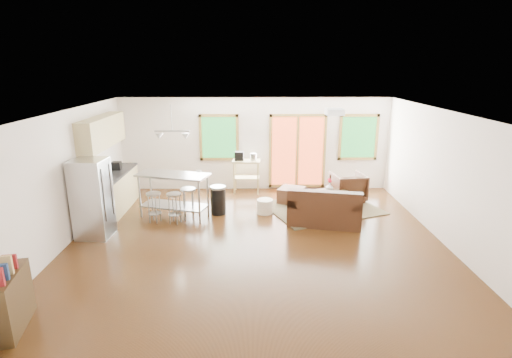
{
  "coord_description": "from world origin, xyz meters",
  "views": [
    {
      "loc": [
        -0.08,
        -7.55,
        3.45
      ],
      "look_at": [
        0.0,
        0.3,
        1.2
      ],
      "focal_mm": 28.0,
      "sensor_mm": 36.0,
      "label": 1
    }
  ],
  "objects_px": {
    "island": "(173,187)",
    "kitchen_cart": "(245,165)",
    "ottoman": "(291,195)",
    "coffee_table": "(327,195)",
    "refrigerator": "(93,199)",
    "armchair": "(348,186)",
    "rug": "(322,208)",
    "loveseat": "(324,209)"
  },
  "relations": [
    {
      "from": "island",
      "to": "kitchen_cart",
      "type": "xyz_separation_m",
      "value": [
        1.64,
        1.86,
        0.08
      ]
    },
    {
      "from": "ottoman",
      "to": "kitchen_cart",
      "type": "relative_size",
      "value": 0.51
    },
    {
      "from": "island",
      "to": "kitchen_cart",
      "type": "bearing_deg",
      "value": 48.52
    },
    {
      "from": "coffee_table",
      "to": "ottoman",
      "type": "bearing_deg",
      "value": 149.31
    },
    {
      "from": "refrigerator",
      "to": "kitchen_cart",
      "type": "bearing_deg",
      "value": 46.55
    },
    {
      "from": "coffee_table",
      "to": "armchair",
      "type": "xyz_separation_m",
      "value": [
        0.67,
        0.65,
        0.03
      ]
    },
    {
      "from": "ottoman",
      "to": "island",
      "type": "distance_m",
      "value": 3.04
    },
    {
      "from": "coffee_table",
      "to": "armchair",
      "type": "distance_m",
      "value": 0.94
    },
    {
      "from": "coffee_table",
      "to": "refrigerator",
      "type": "bearing_deg",
      "value": -163.05
    },
    {
      "from": "ottoman",
      "to": "rug",
      "type": "bearing_deg",
      "value": -31.19
    },
    {
      "from": "armchair",
      "to": "ottoman",
      "type": "relative_size",
      "value": 1.37
    },
    {
      "from": "loveseat",
      "to": "ottoman",
      "type": "relative_size",
      "value": 2.92
    },
    {
      "from": "loveseat",
      "to": "coffee_table",
      "type": "xyz_separation_m",
      "value": [
        0.22,
        0.91,
        0.04
      ]
    },
    {
      "from": "ottoman",
      "to": "kitchen_cart",
      "type": "bearing_deg",
      "value": 143.02
    },
    {
      "from": "rug",
      "to": "coffee_table",
      "type": "height_order",
      "value": "coffee_table"
    },
    {
      "from": "kitchen_cart",
      "to": "loveseat",
      "type": "bearing_deg",
      "value": -51.99
    },
    {
      "from": "loveseat",
      "to": "island",
      "type": "xyz_separation_m",
      "value": [
        -3.44,
        0.45,
        0.38
      ]
    },
    {
      "from": "ottoman",
      "to": "kitchen_cart",
      "type": "xyz_separation_m",
      "value": [
        -1.2,
        0.9,
        0.59
      ]
    },
    {
      "from": "armchair",
      "to": "kitchen_cart",
      "type": "relative_size",
      "value": 0.71
    },
    {
      "from": "loveseat",
      "to": "island",
      "type": "distance_m",
      "value": 3.49
    },
    {
      "from": "ottoman",
      "to": "island",
      "type": "xyz_separation_m",
      "value": [
        -2.84,
        -0.95,
        0.52
      ]
    },
    {
      "from": "refrigerator",
      "to": "kitchen_cart",
      "type": "relative_size",
      "value": 1.41
    },
    {
      "from": "coffee_table",
      "to": "kitchen_cart",
      "type": "height_order",
      "value": "kitchen_cart"
    },
    {
      "from": "loveseat",
      "to": "refrigerator",
      "type": "xyz_separation_m",
      "value": [
        -4.88,
        -0.64,
        0.48
      ]
    },
    {
      "from": "loveseat",
      "to": "refrigerator",
      "type": "height_order",
      "value": "refrigerator"
    },
    {
      "from": "loveseat",
      "to": "armchair",
      "type": "xyz_separation_m",
      "value": [
        0.89,
        1.57,
        0.07
      ]
    },
    {
      "from": "coffee_table",
      "to": "refrigerator",
      "type": "height_order",
      "value": "refrigerator"
    },
    {
      "from": "refrigerator",
      "to": "kitchen_cart",
      "type": "height_order",
      "value": "refrigerator"
    },
    {
      "from": "loveseat",
      "to": "coffee_table",
      "type": "distance_m",
      "value": 0.94
    },
    {
      "from": "loveseat",
      "to": "ottoman",
      "type": "bearing_deg",
      "value": 124.83
    },
    {
      "from": "armchair",
      "to": "loveseat",
      "type": "bearing_deg",
      "value": 51.22
    },
    {
      "from": "rug",
      "to": "kitchen_cart",
      "type": "distance_m",
      "value": 2.48
    },
    {
      "from": "coffee_table",
      "to": "refrigerator",
      "type": "relative_size",
      "value": 0.74
    },
    {
      "from": "loveseat",
      "to": "armchair",
      "type": "distance_m",
      "value": 1.8
    },
    {
      "from": "island",
      "to": "kitchen_cart",
      "type": "relative_size",
      "value": 1.52
    },
    {
      "from": "coffee_table",
      "to": "ottoman",
      "type": "relative_size",
      "value": 2.04
    },
    {
      "from": "coffee_table",
      "to": "ottoman",
      "type": "distance_m",
      "value": 0.97
    },
    {
      "from": "refrigerator",
      "to": "island",
      "type": "height_order",
      "value": "refrigerator"
    },
    {
      "from": "rug",
      "to": "island",
      "type": "height_order",
      "value": "island"
    },
    {
      "from": "armchair",
      "to": "island",
      "type": "relative_size",
      "value": 0.47
    },
    {
      "from": "rug",
      "to": "ottoman",
      "type": "relative_size",
      "value": 4.31
    },
    {
      "from": "coffee_table",
      "to": "island",
      "type": "distance_m",
      "value": 3.71
    }
  ]
}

